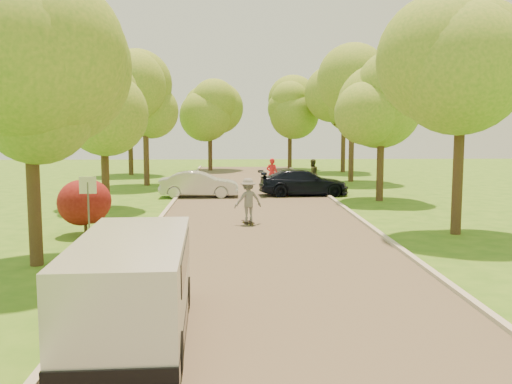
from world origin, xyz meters
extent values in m
plane|color=#336A19|center=(0.00, 0.00, 0.00)|extent=(100.00, 100.00, 0.00)
cube|color=#4C4438|center=(0.00, 8.00, 0.01)|extent=(8.00, 60.00, 0.01)
cube|color=#B2AD9E|center=(-4.05, 8.00, 0.06)|extent=(0.18, 60.00, 0.12)
cube|color=#B2AD9E|center=(4.05, 8.00, 0.06)|extent=(0.18, 60.00, 0.12)
cylinder|color=#59595E|center=(-5.80, 4.00, 1.00)|extent=(0.06, 0.06, 2.00)
cube|color=white|center=(-5.80, 4.00, 1.90)|extent=(0.55, 0.04, 0.55)
cylinder|color=#382619|center=(-6.30, 5.50, 0.35)|extent=(0.12, 0.12, 0.70)
sphere|color=#590F0F|center=(-6.30, 5.50, 1.10)|extent=(1.70, 1.70, 1.70)
cylinder|color=#382619|center=(-6.50, 1.00, 1.80)|extent=(0.36, 0.36, 3.60)
sphere|color=#508424|center=(-6.50, 1.00, 4.98)|extent=(4.60, 4.60, 4.60)
sphere|color=#508424|center=(-5.81, 1.00, 5.67)|extent=(3.45, 3.45, 3.45)
cylinder|color=#382619|center=(-7.00, 12.00, 1.57)|extent=(0.36, 0.36, 3.15)
sphere|color=#508424|center=(-7.00, 12.00, 4.41)|extent=(4.20, 4.20, 4.20)
sphere|color=#508424|center=(-6.37, 12.00, 5.04)|extent=(3.15, 3.15, 3.15)
cylinder|color=#382619|center=(-6.60, 22.00, 1.91)|extent=(0.36, 0.36, 3.83)
sphere|color=#508424|center=(-6.60, 22.00, 5.27)|extent=(4.80, 4.80, 4.80)
sphere|color=#508424|center=(-5.88, 22.00, 5.99)|extent=(3.60, 3.60, 3.60)
cylinder|color=#382619|center=(6.80, 5.00, 1.91)|extent=(0.36, 0.36, 3.83)
sphere|color=#508424|center=(6.80, 5.00, 5.33)|extent=(5.00, 5.00, 5.00)
sphere|color=#508424|center=(7.55, 5.00, 6.08)|extent=(3.75, 3.75, 3.75)
cylinder|color=#382619|center=(6.40, 14.00, 1.69)|extent=(0.36, 0.36, 3.38)
sphere|color=#508424|center=(6.40, 14.00, 4.70)|extent=(4.40, 4.40, 4.40)
sphere|color=#508424|center=(7.06, 14.00, 5.36)|extent=(3.30, 3.30, 3.30)
cylinder|color=#382619|center=(7.00, 24.00, 2.02)|extent=(0.36, 0.36, 4.05)
sphere|color=#508424|center=(7.00, 24.00, 5.61)|extent=(5.20, 5.20, 5.20)
sphere|color=#508424|center=(7.78, 24.00, 6.39)|extent=(3.90, 3.90, 3.90)
cylinder|color=#382619|center=(-9.00, 30.00, 1.80)|extent=(0.36, 0.36, 3.60)
sphere|color=#508424|center=(-9.00, 30.00, 5.10)|extent=(5.00, 5.00, 5.00)
sphere|color=#508424|center=(-8.25, 30.00, 5.85)|extent=(3.75, 3.75, 3.75)
cylinder|color=#382619|center=(8.00, 32.00, 1.91)|extent=(0.36, 0.36, 3.83)
sphere|color=#508424|center=(8.00, 32.00, 5.33)|extent=(5.00, 5.00, 5.00)
sphere|color=#508424|center=(8.75, 32.00, 6.08)|extent=(3.75, 3.75, 3.75)
cylinder|color=#382619|center=(-3.00, 34.00, 1.69)|extent=(0.36, 0.36, 3.38)
sphere|color=#508424|center=(-3.00, 34.00, 4.81)|extent=(4.80, 4.80, 4.80)
sphere|color=#508424|center=(-2.28, 34.00, 5.53)|extent=(3.60, 3.60, 3.60)
cylinder|color=#382619|center=(4.00, 36.00, 1.80)|extent=(0.36, 0.36, 3.60)
sphere|color=#508424|center=(4.00, 36.00, 5.10)|extent=(5.00, 5.00, 5.00)
sphere|color=#508424|center=(4.75, 36.00, 5.85)|extent=(3.75, 3.75, 3.75)
cube|color=silver|center=(-2.91, -4.51, 1.00)|extent=(2.09, 4.87, 1.65)
cube|color=black|center=(-2.91, -4.51, 0.30)|extent=(2.12, 4.97, 0.30)
cube|color=black|center=(-2.92, -4.26, 1.40)|extent=(2.07, 3.47, 0.55)
cylinder|color=black|center=(-3.70, -6.14, 0.33)|extent=(0.27, 0.67, 0.66)
cylinder|color=black|center=(-2.00, -6.07, 0.33)|extent=(0.27, 0.67, 0.66)
cylinder|color=black|center=(-3.83, -2.94, 0.33)|extent=(0.27, 0.67, 0.66)
cylinder|color=black|center=(-2.13, -2.87, 0.33)|extent=(0.27, 0.67, 0.66)
imported|color=#BCBCC2|center=(-2.89, 15.85, 0.69)|extent=(4.22, 1.52, 1.38)
imported|color=black|center=(2.78, 16.35, 0.71)|extent=(5.00, 2.26, 1.42)
cube|color=black|center=(-0.50, 7.28, 0.10)|extent=(0.51, 0.90, 0.02)
cylinder|color=#BFCC4C|center=(-0.53, 7.60, 0.04)|extent=(0.05, 0.07, 0.07)
cylinder|color=#BFCC4C|center=(-0.68, 7.55, 0.04)|extent=(0.05, 0.07, 0.07)
cylinder|color=#BFCC4C|center=(-0.33, 7.02, 0.04)|extent=(0.05, 0.07, 0.07)
cylinder|color=#BFCC4C|center=(-0.47, 6.97, 0.04)|extent=(0.05, 0.07, 0.07)
imported|color=slate|center=(-0.50, 7.28, 0.96)|extent=(1.24, 0.95, 1.70)
imported|color=red|center=(1.27, 19.58, 0.93)|extent=(0.77, 0.60, 1.87)
imported|color=#2D2F1C|center=(3.80, 20.15, 0.88)|extent=(1.06, 0.97, 1.77)
camera|label=1|loc=(-1.09, -14.59, 3.84)|focal=40.00mm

